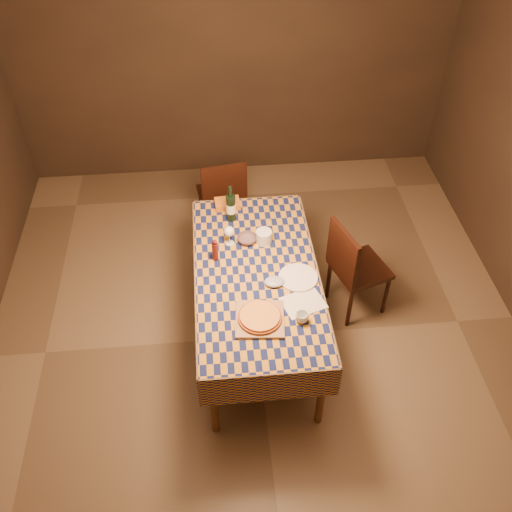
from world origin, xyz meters
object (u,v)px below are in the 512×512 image
chair_far (223,195)px  chair_right (353,265)px  dining_table (257,280)px  white_plate (298,278)px  cutting_board (260,319)px  pizza (260,317)px  bowl (247,239)px  wine_bottle (231,207)px

chair_far → chair_right: same height
dining_table → white_plate: white_plate is taller
cutting_board → pizza: bearing=0.0°
pizza → bowl: size_ratio=2.31×
cutting_board → bowl: size_ratio=2.12×
chair_far → white_plate: bearing=-70.2°
cutting_board → dining_table: bearing=87.3°
chair_right → chair_far: bearing=134.3°
cutting_board → chair_far: (-0.18, 1.76, -0.26)m
cutting_board → white_plate: 0.50m
pizza → chair_right: (0.85, 0.72, -0.28)m
dining_table → cutting_board: size_ratio=5.49×
bowl → white_plate: (0.34, -0.44, -0.02)m
chair_right → pizza: bearing=-139.7°
pizza → bowl: (-0.02, 0.82, -0.01)m
dining_table → bowl: size_ratio=11.66×
bowl → wine_bottle: (-0.11, 0.30, 0.10)m
bowl → chair_right: bearing=-6.7°
white_plate → cutting_board: bearing=-131.0°
cutting_board → white_plate: bearing=49.0°
dining_table → chair_far: size_ratio=1.98×
white_plate → chair_right: (0.52, 0.34, -0.26)m
dining_table → pizza: (-0.02, -0.46, 0.11)m
pizza → white_plate: bearing=49.0°
dining_table → pizza: pizza is taller
dining_table → bowl: (-0.04, 0.36, 0.10)m
pizza → dining_table: bearing=87.3°
dining_table → cutting_board: (-0.02, -0.46, 0.09)m
dining_table → chair_far: (-0.20, 1.30, -0.17)m
pizza → chair_right: 1.14m
pizza → wine_bottle: (-0.13, 1.11, 0.09)m
dining_table → chair_right: size_ratio=1.98×
cutting_board → white_plate: (0.33, 0.37, -0.00)m
dining_table → chair_far: 1.33m
white_plate → chair_far: chair_far is taller
cutting_board → chair_right: 1.14m
cutting_board → chair_right: bearing=40.3°
cutting_board → chair_right: size_ratio=0.36×
pizza → white_plate: 0.50m
cutting_board → pizza: 0.03m
pizza → chair_far: bearing=95.7°
cutting_board → pizza: (0.00, 0.00, 0.03)m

